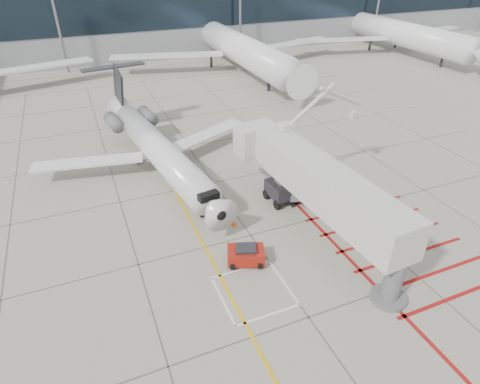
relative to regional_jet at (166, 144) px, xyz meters
name	(u,v)px	position (x,y,z in m)	size (l,w,h in m)	color
ground_plane	(276,271)	(3.45, -13.80, -3.54)	(260.00, 260.00, 0.00)	gray
regional_jet	(166,144)	(0.00, 0.00, 0.00)	(21.43, 27.02, 7.08)	silver
jet_bridge	(330,197)	(8.01, -12.27, 0.07)	(8.54, 18.03, 7.21)	beige
pushback_tug	(246,254)	(1.99, -12.30, -2.85)	(2.37, 1.48, 1.38)	maroon
baggage_cart	(301,197)	(8.81, -7.53, -2.94)	(1.89, 1.20, 1.20)	slate
ground_power_unit	(383,214)	(12.97, -12.27, -2.63)	(2.30, 1.34, 1.82)	#B8B5AF
cone_nose	(234,223)	(2.78, -8.25, -3.30)	(0.35, 0.35, 0.49)	#E4490C
cone_side	(210,206)	(1.91, -5.45, -3.32)	(0.32, 0.32, 0.44)	#E8470C
terminal_building	(163,6)	(13.45, 56.20, 3.46)	(180.00, 28.00, 14.00)	gray
terminal_glass_band	(182,10)	(13.45, 42.15, 4.46)	(180.00, 0.10, 6.00)	black
bg_aircraft_c	(234,27)	(19.02, 32.20, 2.94)	(38.91, 43.23, 12.97)	silver
bg_aircraft_d	(396,16)	(51.23, 32.20, 2.76)	(37.79, 41.99, 12.60)	silver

